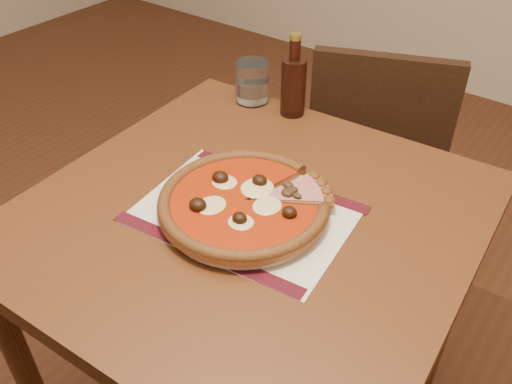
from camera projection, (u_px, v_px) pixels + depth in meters
table at (250, 249)px, 1.08m from camera, size 0.85×0.85×0.75m
chair_far at (375, 152)px, 1.67m from camera, size 0.51×0.51×0.83m
placemat at (244, 214)px, 1.01m from camera, size 0.41×0.32×0.00m
plate at (244, 209)px, 1.00m from camera, size 0.29×0.29×0.02m
pizza at (244, 201)px, 0.99m from camera, size 0.32×0.32×0.04m
ham_slice at (301, 194)px, 1.01m from camera, size 0.13×0.15×0.02m
water_glass at (252, 82)px, 1.32m from camera, size 0.11×0.11×0.10m
bottle at (293, 84)px, 1.26m from camera, size 0.06×0.06×0.20m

